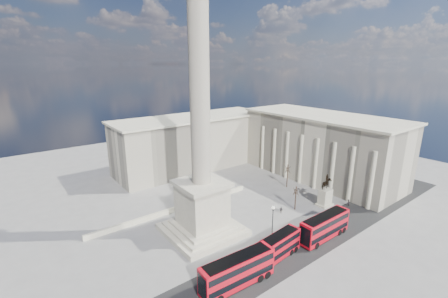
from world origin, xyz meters
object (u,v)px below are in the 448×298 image
victorian_lamp (273,220)px  pedestrian_standing (348,203)px  pedestrian_crossing (281,210)px  nelsons_column (201,171)px  pedestrian_walking (289,231)px  red_bus_b (276,247)px  red_bus_c (325,226)px  equestrian_statue (325,195)px  red_bus_a (238,271)px

victorian_lamp → pedestrian_standing: victorian_lamp is taller
pedestrian_standing → pedestrian_crossing: 16.88m
pedestrian_crossing → pedestrian_standing: bearing=-144.1°
nelsons_column → pedestrian_walking: size_ratio=27.17×
red_bus_b → red_bus_c: bearing=-10.7°
equestrian_statue → pedestrian_standing: size_ratio=4.59×
red_bus_a → pedestrian_standing: 38.04m
red_bus_a → red_bus_b: size_ratio=1.13×
victorian_lamp → pedestrian_walking: 4.81m
pedestrian_crossing → red_bus_a: bearing=88.7°
red_bus_c → equestrian_statue: 14.76m
red_bus_c → pedestrian_standing: red_bus_c is taller
red_bus_a → red_bus_c: bearing=2.6°
red_bus_c → red_bus_a: bearing=179.5°
victorian_lamp → pedestrian_walking: size_ratio=3.71×
red_bus_b → red_bus_c: 12.30m
nelsons_column → red_bus_a: 19.48m
equestrian_statue → nelsons_column: bearing=165.1°
pedestrian_walking → red_bus_b: bearing=-169.3°
pedestrian_walking → pedestrian_standing: 20.85m
red_bus_a → victorian_lamp: (13.47, 5.86, 1.39)m
nelsons_column → pedestrian_crossing: size_ratio=31.43×
victorian_lamp → pedestrian_walking: victorian_lamp is taller
red_bus_b → victorian_lamp: size_ratio=1.62×
red_bus_b → pedestrian_crossing: bearing=33.8°
red_bus_b → pedestrian_standing: red_bus_b is taller
nelsons_column → pedestrian_crossing: 22.37m
red_bus_b → victorian_lamp: victorian_lamp is taller
pedestrian_standing → red_bus_a: bearing=11.1°
victorian_lamp → pedestrian_crossing: victorian_lamp is taller
equestrian_statue → pedestrian_crossing: equestrian_statue is taller
red_bus_c → pedestrian_walking: red_bus_c is taller
pedestrian_walking → pedestrian_crossing: bearing=37.9°
red_bus_c → pedestrian_walking: 6.80m
red_bus_c → pedestrian_crossing: 12.04m
red_bus_c → victorian_lamp: 10.20m
victorian_lamp → equestrian_statue: 20.45m
red_bus_a → victorian_lamp: 14.75m
pedestrian_walking → pedestrian_standing: bearing=-14.3°
nelsons_column → victorian_lamp: nelsons_column is taller
nelsons_column → pedestrian_crossing: (18.30, -4.29, -12.12)m
red_bus_a → red_bus_b: 9.36m
red_bus_b → pedestrian_crossing: red_bus_b is taller
pedestrian_crossing → red_bus_c: bearing=146.8°
red_bus_c → pedestrian_crossing: bearing=85.5°
pedestrian_standing → red_bus_b: bearing=11.4°
nelsons_column → red_bus_c: bearing=-42.9°
red_bus_c → pedestrian_walking: size_ratio=6.54×
red_bus_a → equestrian_statue: size_ratio=1.58×
pedestrian_walking → pedestrian_standing: (20.85, 0.00, -0.06)m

